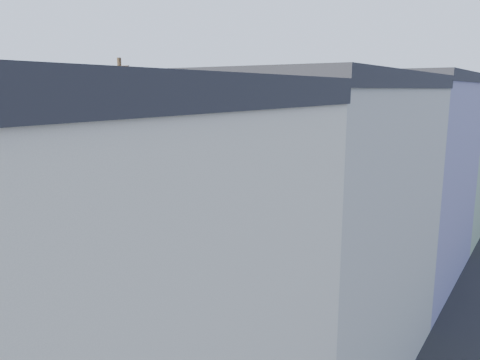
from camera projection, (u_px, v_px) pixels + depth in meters
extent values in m
plane|color=black|center=(179.00, 242.00, 25.67)|extent=(160.00, 160.00, 0.00)
cube|color=black|center=(302.00, 192.00, 37.90)|extent=(12.00, 70.00, 0.02)
cube|color=gray|center=(240.00, 183.00, 41.19)|extent=(0.30, 70.00, 0.15)
cube|color=gray|center=(375.00, 201.00, 34.58)|extent=(0.30, 70.00, 0.15)
cube|color=gray|center=(228.00, 182.00, 41.91)|extent=(2.60, 70.00, 0.15)
cube|color=gray|center=(393.00, 204.00, 33.87)|extent=(2.60, 70.00, 0.15)
cube|color=gold|center=(302.00, 192.00, 37.90)|extent=(0.12, 70.00, 0.01)
cube|color=#92AA86|center=(195.00, 178.00, 44.00)|extent=(5.00, 70.00, 8.50)
cube|color=#92AA86|center=(449.00, 212.00, 31.81)|extent=(5.00, 70.00, 8.50)
cylinder|color=black|center=(58.00, 203.00, 26.66)|extent=(0.44, 0.44, 3.72)
sphere|color=#21511C|center=(57.00, 142.00, 25.83)|extent=(4.70, 4.70, 4.70)
cylinder|color=black|center=(168.00, 181.00, 34.21)|extent=(0.44, 0.44, 3.30)
sphere|color=#21511C|center=(170.00, 136.00, 33.42)|extent=(4.70, 4.70, 4.70)
cylinder|color=black|center=(260.00, 156.00, 44.59)|extent=(0.44, 0.44, 3.87)
sphere|color=#21511C|center=(263.00, 119.00, 43.75)|extent=(4.70, 4.70, 4.70)
cylinder|color=black|center=(318.00, 147.00, 55.47)|extent=(0.44, 0.44, 2.99)
sphere|color=#21511C|center=(321.00, 121.00, 54.72)|extent=(4.51, 4.51, 4.51)
cylinder|color=black|center=(427.00, 161.00, 45.33)|extent=(0.44, 0.44, 2.78)
sphere|color=#21511C|center=(432.00, 137.00, 44.72)|extent=(2.82, 2.82, 2.82)
cylinder|color=#42301E|center=(123.00, 141.00, 29.79)|extent=(0.26, 0.26, 10.00)
cube|color=#42301E|center=(119.00, 67.00, 28.91)|extent=(1.60, 0.12, 0.12)
cylinder|color=#42301E|center=(304.00, 119.00, 50.99)|extent=(0.26, 0.26, 10.00)
cube|color=#42301E|center=(305.00, 76.00, 50.12)|extent=(1.60, 0.12, 0.12)
cube|color=silver|center=(269.00, 191.00, 29.06)|extent=(2.56, 4.58, 2.50)
cube|color=silver|center=(294.00, 184.00, 31.82)|extent=(2.56, 2.13, 2.30)
cube|color=black|center=(276.00, 210.00, 30.11)|extent=(2.35, 6.57, 0.26)
cube|color=#2D0A51|center=(244.00, 193.00, 27.34)|extent=(0.96, 0.04, 0.47)
cube|color=#198C1E|center=(256.00, 194.00, 26.88)|extent=(0.75, 0.04, 0.47)
cylinder|color=black|center=(242.00, 217.00, 28.95)|extent=(0.30, 0.96, 0.96)
cylinder|color=black|center=(275.00, 222.00, 27.70)|extent=(0.30, 0.96, 0.96)
cylinder|color=black|center=(276.00, 203.00, 32.45)|extent=(0.30, 0.96, 0.96)
cylinder|color=black|center=(307.00, 207.00, 31.20)|extent=(0.30, 0.96, 0.96)
imported|color=black|center=(342.00, 178.00, 39.91)|extent=(2.16, 4.81, 1.52)
imported|color=black|center=(12.00, 246.00, 22.78)|extent=(2.53, 5.32, 1.47)
imported|color=#BBBBBB|center=(128.00, 213.00, 28.91)|extent=(2.03, 4.66, 1.39)
imported|color=#460C17|center=(221.00, 187.00, 36.85)|extent=(1.51, 3.81, 1.23)
imported|color=#383C3E|center=(103.00, 322.00, 15.25)|extent=(2.92, 5.61, 1.51)
imported|color=silver|center=(207.00, 271.00, 19.77)|extent=(1.76, 4.11, 1.33)
imported|color=black|center=(379.00, 181.00, 38.66)|extent=(1.89, 4.60, 1.50)
imported|color=black|center=(402.00, 170.00, 44.39)|extent=(1.56, 4.29, 1.42)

